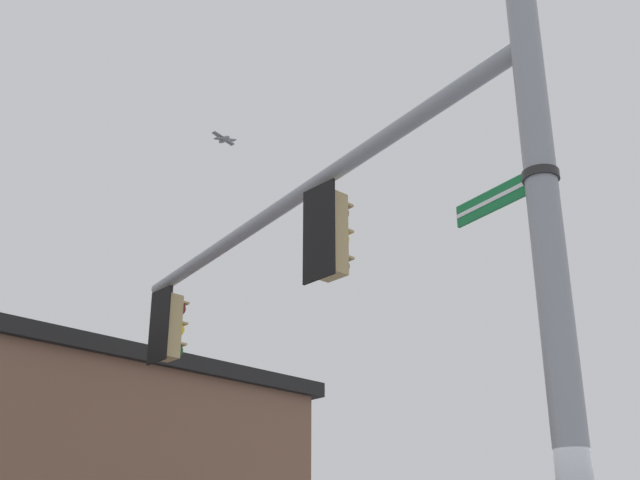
{
  "coord_description": "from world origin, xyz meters",
  "views": [
    {
      "loc": [
        3.64,
        -6.01,
        1.43
      ],
      "look_at": [
        -3.44,
        0.52,
        5.48
      ],
      "focal_mm": 47.98,
      "sensor_mm": 36.0,
      "label": 1
    }
  ],
  "objects_px": {
    "traffic_light_nearest_pole": "(330,235)",
    "traffic_light_mid_inner": "(169,327)",
    "street_name_sign": "(519,187)",
    "bird_flying": "(224,139)"
  },
  "relations": [
    {
      "from": "traffic_light_nearest_pole",
      "to": "traffic_light_mid_inner",
      "type": "distance_m",
      "value": 4.57
    },
    {
      "from": "traffic_light_nearest_pole",
      "to": "street_name_sign",
      "type": "distance_m",
      "value": 3.09
    },
    {
      "from": "traffic_light_nearest_pole",
      "to": "traffic_light_mid_inner",
      "type": "xyz_separation_m",
      "value": [
        -4.52,
        0.68,
        0.0
      ]
    },
    {
      "from": "traffic_light_nearest_pole",
      "to": "bird_flying",
      "type": "relative_size",
      "value": 2.81
    },
    {
      "from": "bird_flying",
      "to": "street_name_sign",
      "type": "bearing_deg",
      "value": -12.08
    },
    {
      "from": "traffic_light_nearest_pole",
      "to": "bird_flying",
      "type": "xyz_separation_m",
      "value": [
        -3.64,
        0.95,
        3.2
      ]
    },
    {
      "from": "traffic_light_mid_inner",
      "to": "street_name_sign",
      "type": "xyz_separation_m",
      "value": [
        7.52,
        -1.15,
        -0.6
      ]
    },
    {
      "from": "traffic_light_mid_inner",
      "to": "traffic_light_nearest_pole",
      "type": "bearing_deg",
      "value": -8.54
    },
    {
      "from": "traffic_light_mid_inner",
      "to": "street_name_sign",
      "type": "relative_size",
      "value": 1.07
    },
    {
      "from": "street_name_sign",
      "to": "bird_flying",
      "type": "height_order",
      "value": "bird_flying"
    }
  ]
}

